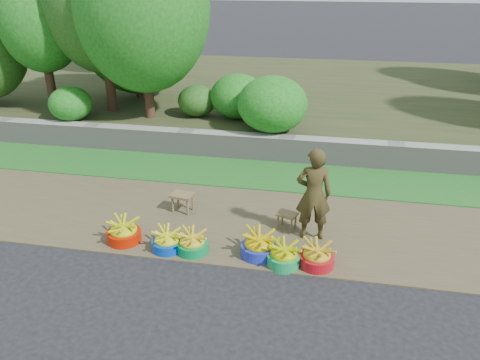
% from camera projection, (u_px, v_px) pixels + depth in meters
% --- Properties ---
extents(ground_plane, '(120.00, 120.00, 0.00)m').
position_uv_depth(ground_plane, '(256.00, 270.00, 6.43)').
color(ground_plane, black).
rests_on(ground_plane, ground).
extents(dirt_shoulder, '(80.00, 2.50, 0.02)m').
position_uv_depth(dirt_shoulder, '(268.00, 225.00, 7.55)').
color(dirt_shoulder, brown).
rests_on(dirt_shoulder, ground).
extents(grass_verge, '(80.00, 1.50, 0.04)m').
position_uv_depth(grass_verge, '(282.00, 176.00, 9.33)').
color(grass_verge, '#216521').
rests_on(grass_verge, ground).
extents(retaining_wall, '(80.00, 0.35, 0.55)m').
position_uv_depth(retaining_wall, '(286.00, 149.00, 9.99)').
color(retaining_wall, gray).
rests_on(retaining_wall, ground).
extents(earth_bank, '(80.00, 10.00, 0.50)m').
position_uv_depth(earth_bank, '(302.00, 95.00, 14.38)').
color(earth_bank, '#353A1E').
rests_on(earth_bank, ground).
extents(vegetation, '(35.90, 8.16, 4.41)m').
position_uv_depth(vegetation, '(215.00, 17.00, 12.56)').
color(vegetation, '#3E2719').
rests_on(vegetation, earth_bank).
extents(basin_a, '(0.51, 0.51, 0.38)m').
position_uv_depth(basin_a, '(124.00, 232.00, 7.04)').
color(basin_a, '#B71702').
rests_on(basin_a, ground).
extents(basin_b, '(0.46, 0.46, 0.34)m').
position_uv_depth(basin_b, '(167.00, 241.00, 6.83)').
color(basin_b, '#063AB5').
rests_on(basin_b, ground).
extents(basin_c, '(0.46, 0.46, 0.35)m').
position_uv_depth(basin_c, '(192.00, 243.00, 6.78)').
color(basin_c, '#037E39').
rests_on(basin_c, ground).
extents(basin_d, '(0.53, 0.53, 0.39)m').
position_uv_depth(basin_d, '(259.00, 246.00, 6.68)').
color(basin_d, '#1D2DAF').
rests_on(basin_d, ground).
extents(basin_e, '(0.47, 0.47, 0.35)m').
position_uv_depth(basin_e, '(284.00, 255.00, 6.49)').
color(basin_e, '#169649').
rests_on(basin_e, ground).
extents(basin_f, '(0.48, 0.48, 0.36)m').
position_uv_depth(basin_f, '(317.00, 256.00, 6.46)').
color(basin_f, '#AC0F17').
rests_on(basin_f, ground).
extents(stool_left, '(0.41, 0.34, 0.32)m').
position_uv_depth(stool_left, '(182.00, 198.00, 7.86)').
color(stool_left, brown).
rests_on(stool_left, dirt_shoulder).
extents(stool_right, '(0.36, 0.31, 0.27)m').
position_uv_depth(stool_right, '(287.00, 216.00, 7.36)').
color(stool_right, brown).
rests_on(stool_right, dirt_shoulder).
extents(vendor_woman, '(0.57, 0.41, 1.45)m').
position_uv_depth(vendor_woman, '(314.00, 194.00, 6.91)').
color(vendor_woman, black).
rests_on(vendor_woman, dirt_shoulder).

